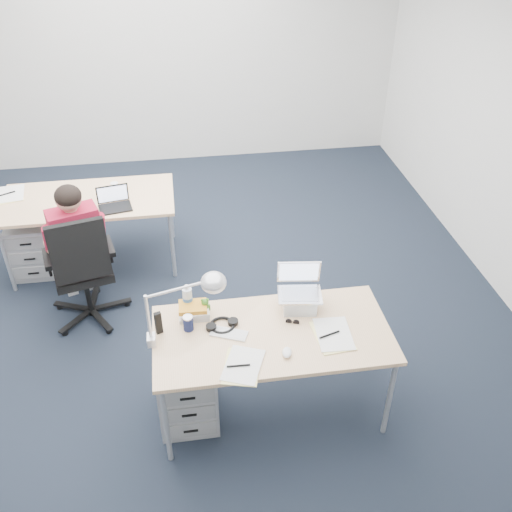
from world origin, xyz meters
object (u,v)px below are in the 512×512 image
at_px(drawer_pedestal_near, 187,387).
at_px(book_stack, 194,311).
at_px(far_cup, 115,188).
at_px(office_chair, 87,289).
at_px(silver_laptop, 300,290).
at_px(bear_figurine, 205,306).
at_px(wireless_keyboard, 229,333).
at_px(cordless_phone, 158,323).
at_px(sunglasses, 292,322).
at_px(computer_mouse, 287,353).
at_px(water_bottle, 188,298).
at_px(drawer_pedestal_far, 35,244).
at_px(can_koozie, 188,323).
at_px(headphones, 222,325).
at_px(desk_near, 272,338).
at_px(seated_person, 76,246).
at_px(dark_laptop, 114,198).
at_px(desk_far, 88,203).
at_px(desk_lamp, 174,309).

relative_size(drawer_pedestal_near, book_stack, 2.63).
bearing_deg(far_cup, office_chair, -105.72).
distance_m(silver_laptop, bear_figurine, 0.67).
xyz_separation_m(wireless_keyboard, cordless_phone, (-0.46, 0.09, 0.08)).
height_order(drawer_pedestal_near, sunglasses, sunglasses).
relative_size(computer_mouse, far_cup, 0.96).
relative_size(office_chair, bear_figurine, 8.01).
height_order(water_bottle, book_stack, water_bottle).
height_order(wireless_keyboard, water_bottle, water_bottle).
xyz_separation_m(cordless_phone, far_cup, (-0.39, 2.03, -0.03)).
bearing_deg(drawer_pedestal_near, far_cup, 104.27).
relative_size(drawer_pedestal_far, water_bottle, 2.48).
xyz_separation_m(silver_laptop, computer_mouse, (-0.17, -0.44, -0.14)).
relative_size(office_chair, computer_mouse, 11.09).
relative_size(can_koozie, bear_figurine, 0.83).
bearing_deg(headphones, office_chair, 122.05).
relative_size(headphones, can_koozie, 2.03).
bearing_deg(desk_near, seated_person, 135.84).
xyz_separation_m(seated_person, headphones, (1.12, -1.29, 0.10)).
relative_size(drawer_pedestal_far, book_stack, 2.63).
bearing_deg(headphones, drawer_pedestal_near, -173.74).
relative_size(silver_laptop, cordless_phone, 1.89).
xyz_separation_m(wireless_keyboard, bear_figurine, (-0.14, 0.23, 0.06)).
distance_m(office_chair, cordless_phone, 1.38).
relative_size(seated_person, book_stack, 6.09).
height_order(desk_near, office_chair, office_chair).
bearing_deg(dark_laptop, desk_near, -68.91).
xyz_separation_m(desk_far, can_koozie, (0.84, -1.95, 0.10)).
bearing_deg(dark_laptop, silver_laptop, -60.27).
relative_size(book_stack, desk_lamp, 0.38).
height_order(desk_near, silver_laptop, silver_laptop).
bearing_deg(book_stack, dark_laptop, 111.26).
distance_m(silver_laptop, water_bottle, 0.78).
height_order(book_stack, cordless_phone, cordless_phone).
height_order(drawer_pedestal_far, dark_laptop, dark_laptop).
bearing_deg(water_bottle, desk_near, -30.13).
bearing_deg(office_chair, dark_laptop, 52.43).
relative_size(wireless_keyboard, can_koozie, 2.20).
bearing_deg(water_bottle, book_stack, -61.08).
height_order(water_bottle, dark_laptop, water_bottle).
height_order(office_chair, seated_person, seated_person).
bearing_deg(desk_far, office_chair, -90.01).
relative_size(office_chair, sunglasses, 11.21).
height_order(desk_near, seated_person, seated_person).
bearing_deg(book_stack, drawer_pedestal_near, -111.41).
distance_m(office_chair, far_cup, 1.06).
bearing_deg(can_koozie, water_bottle, 87.21).
distance_m(drawer_pedestal_near, book_stack, 0.56).
height_order(wireless_keyboard, can_koozie, can_koozie).
distance_m(office_chair, can_koozie, 1.47).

